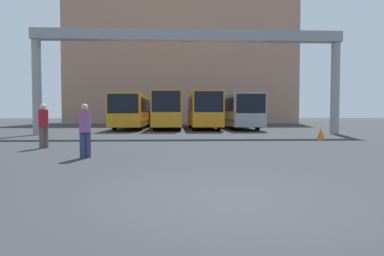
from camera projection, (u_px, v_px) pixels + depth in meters
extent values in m
plane|color=#2D3033|center=(230.00, 199.00, 5.70)|extent=(200.00, 200.00, 0.00)
cube|color=tan|center=(182.00, 67.00, 52.70)|extent=(32.70, 12.00, 17.19)
cylinder|color=gray|center=(37.00, 87.00, 22.69)|extent=(0.60, 0.60, 6.32)
cylinder|color=gray|center=(335.00, 88.00, 23.66)|extent=(0.60, 0.60, 6.32)
cube|color=gray|center=(189.00, 36.00, 23.02)|extent=(20.85, 0.80, 0.70)
cube|color=orange|center=(133.00, 111.00, 32.26)|extent=(2.59, 12.27, 2.68)
cube|color=black|center=(123.00, 104.00, 26.14)|extent=(2.38, 0.06, 1.50)
cube|color=black|center=(133.00, 105.00, 32.24)|extent=(2.62, 10.43, 1.13)
cube|color=orange|center=(133.00, 120.00, 32.30)|extent=(2.62, 11.65, 0.24)
cylinder|color=black|center=(114.00, 124.00, 28.83)|extent=(0.28, 1.07, 1.07)
cylinder|color=black|center=(141.00, 124.00, 28.94)|extent=(0.28, 1.07, 1.07)
cylinder|color=black|center=(126.00, 122.00, 35.68)|extent=(0.28, 1.07, 1.07)
cylinder|color=black|center=(148.00, 122.00, 35.79)|extent=(0.28, 1.07, 1.07)
cube|color=orange|center=(168.00, 109.00, 32.30)|extent=(2.42, 12.04, 2.93)
cube|color=black|center=(166.00, 101.00, 26.29)|extent=(2.23, 0.06, 1.64)
cube|color=black|center=(168.00, 104.00, 32.28)|extent=(2.45, 10.24, 1.23)
cube|color=#268C4C|center=(168.00, 119.00, 32.34)|extent=(2.45, 11.44, 0.24)
cylinder|color=black|center=(155.00, 124.00, 28.94)|extent=(0.28, 1.06, 1.06)
cylinder|color=black|center=(179.00, 124.00, 29.04)|extent=(0.28, 1.06, 1.06)
cylinder|color=black|center=(159.00, 122.00, 35.67)|extent=(0.28, 1.06, 1.06)
cylinder|color=black|center=(179.00, 122.00, 35.77)|extent=(0.28, 1.06, 1.06)
cube|color=orange|center=(203.00, 109.00, 31.75)|extent=(2.47, 10.63, 2.90)
cube|color=black|center=(209.00, 102.00, 26.44)|extent=(2.27, 0.06, 1.63)
cube|color=black|center=(203.00, 104.00, 31.73)|extent=(2.50, 9.04, 1.22)
cube|color=orange|center=(203.00, 119.00, 31.79)|extent=(2.50, 10.10, 0.24)
cylinder|color=black|center=(193.00, 125.00, 28.79)|extent=(0.28, 0.99, 0.99)
cylinder|color=black|center=(219.00, 124.00, 28.89)|extent=(0.28, 0.99, 0.99)
cylinder|color=black|center=(190.00, 123.00, 34.73)|extent=(0.28, 0.99, 0.99)
cylinder|color=black|center=(211.00, 123.00, 34.83)|extent=(0.28, 0.99, 0.99)
cube|color=#999EA5|center=(238.00, 110.00, 32.03)|extent=(2.52, 10.87, 2.72)
cube|color=black|center=(251.00, 103.00, 26.61)|extent=(2.31, 0.06, 1.52)
cube|color=black|center=(238.00, 105.00, 32.01)|extent=(2.55, 9.24, 1.14)
cube|color=#268C4C|center=(238.00, 120.00, 32.07)|extent=(2.55, 10.33, 0.24)
cylinder|color=black|center=(232.00, 124.00, 28.99)|extent=(0.28, 1.08, 1.08)
cylinder|color=black|center=(257.00, 124.00, 29.10)|extent=(0.28, 1.08, 1.08)
cylinder|color=black|center=(222.00, 122.00, 35.07)|extent=(0.28, 1.08, 1.08)
cylinder|color=black|center=(243.00, 122.00, 35.17)|extent=(0.28, 1.08, 1.08)
cylinder|color=brown|center=(46.00, 137.00, 14.17)|extent=(0.20, 0.20, 0.87)
cylinder|color=brown|center=(42.00, 138.00, 14.04)|extent=(0.20, 0.20, 0.87)
cylinder|color=#A5191E|center=(43.00, 118.00, 14.07)|extent=(0.38, 0.38, 0.72)
sphere|color=beige|center=(43.00, 107.00, 14.05)|extent=(0.24, 0.24, 0.24)
cylinder|color=navy|center=(88.00, 145.00, 11.07)|extent=(0.19, 0.19, 0.83)
cylinder|color=navy|center=(83.00, 145.00, 10.99)|extent=(0.19, 0.19, 0.83)
cylinder|color=#8C4C8C|center=(85.00, 121.00, 11.00)|extent=(0.36, 0.36, 0.69)
sphere|color=tan|center=(85.00, 107.00, 10.98)|extent=(0.22, 0.22, 0.22)
cone|color=orange|center=(321.00, 134.00, 18.30)|extent=(0.44, 0.44, 0.64)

